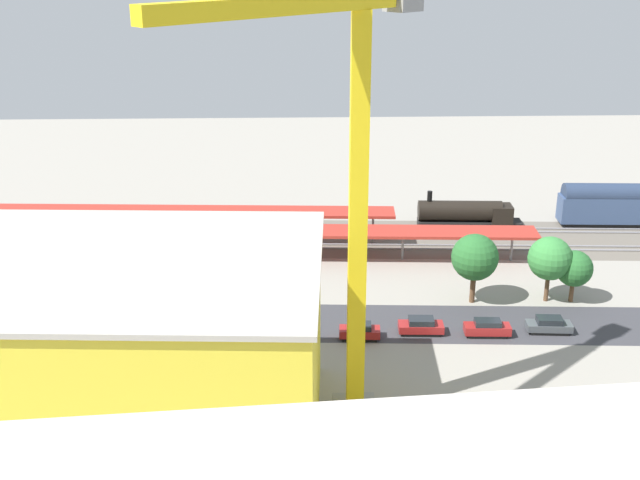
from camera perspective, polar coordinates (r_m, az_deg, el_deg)
ground_plane at (r=88.31m, az=-3.90°, el=-4.74°), size 201.64×201.64×0.00m
rail_bed at (r=108.33m, az=-3.56°, el=0.17°), size 126.65×21.77×0.01m
street_asphalt at (r=84.72m, az=-3.98°, el=-5.90°), size 126.33×15.93×0.01m
track_rails at (r=108.27m, az=-3.56°, el=0.26°), size 125.84×15.35×0.12m
platform_canopy_near at (r=99.67m, az=-1.88°, el=0.63°), size 61.01×7.84×3.93m
platform_canopy_far at (r=106.86m, az=-9.86°, el=2.04°), size 56.42×7.40×4.50m
locomotive at (r=113.57m, az=10.66°, el=1.80°), size 14.65×3.64×5.23m
passenger_coach at (r=119.73m, az=20.90°, el=2.45°), size 17.76×4.15×6.16m
parked_car_0 at (r=85.50m, az=16.10°, el=-5.92°), size 4.74×2.19×1.65m
parked_car_1 at (r=83.23m, az=11.91°, el=-6.24°), size 4.76×1.93×1.74m
parked_car_2 at (r=82.58m, az=7.25°, el=-6.18°), size 4.68×2.11×1.70m
parked_car_3 at (r=81.06m, az=2.87°, el=-6.59°), size 4.25×2.12×1.62m
parked_car_4 at (r=80.86m, az=-2.12°, el=-6.64°), size 4.03×1.90×1.68m
construction_building at (r=65.77m, az=-18.07°, el=-7.82°), size 41.21×25.22×15.10m
construction_roof_slab at (r=62.60m, az=-18.84°, el=-1.55°), size 41.84×25.86×0.40m
tower_crane at (r=59.38m, az=1.75°, el=3.55°), size 18.73×17.36×34.91m
box_truck_0 at (r=84.55m, az=-15.14°, el=-5.39°), size 10.10×3.44×3.51m
box_truck_1 at (r=82.12m, az=-13.84°, el=-6.09°), size 9.07×3.02×3.44m
street_tree_0 at (r=88.60m, az=11.05°, el=-1.24°), size 5.18×5.18×7.97m
street_tree_1 at (r=90.05m, az=-16.16°, el=-2.16°), size 4.19×4.19×6.28m
street_tree_2 at (r=92.04m, az=17.78°, el=-1.97°), size 4.06×4.06×6.00m
street_tree_3 at (r=90.99m, az=16.17°, el=-1.29°), size 4.86×4.86×7.53m
street_tree_4 at (r=89.83m, az=-14.22°, el=-2.00°), size 4.67×4.67×6.52m
traffic_light at (r=91.94m, az=-20.82°, el=-1.86°), size 0.50×0.36×7.18m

